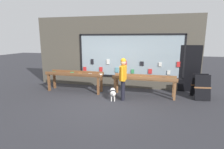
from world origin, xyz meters
TOP-DOWN VIEW (x-y plane):
  - ground_plane at (0.00, 0.00)m, footprint 40.00×40.00m
  - shopfront_facade at (0.09, 2.39)m, footprint 7.98×0.29m
  - display_table_left at (-1.56, 1.17)m, footprint 2.60×0.65m
  - display_table_right at (1.55, 1.16)m, footprint 2.60×0.61m
  - person_browsing at (0.77, 0.53)m, footprint 0.22×0.66m
  - small_dog at (0.40, 0.41)m, footprint 0.33×0.58m
  - sandwich_board_sign at (3.78, 1.38)m, footprint 0.67×0.71m

SIDE VIEW (x-z plane):
  - ground_plane at x=0.00m, z-range 0.00..0.00m
  - small_dog at x=0.40m, z-range 0.08..0.52m
  - sandwich_board_sign at x=3.78m, z-range 0.01..1.00m
  - display_table_right at x=1.55m, z-range 0.26..1.14m
  - display_table_left at x=-1.56m, z-range 0.28..1.19m
  - person_browsing at x=0.77m, z-range 0.14..1.79m
  - shopfront_facade at x=0.09m, z-range -0.02..3.41m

